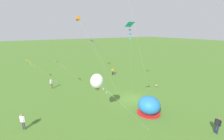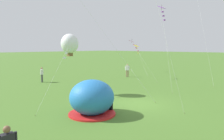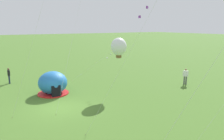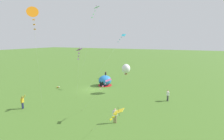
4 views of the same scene
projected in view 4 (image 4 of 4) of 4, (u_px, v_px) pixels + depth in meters
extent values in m
plane|color=#477028|center=(93.00, 90.00, 32.91)|extent=(300.00, 300.00, 0.00)
ellipsoid|color=#2672BF|center=(105.00, 80.00, 35.88)|extent=(2.70, 2.60, 2.10)
cylinder|color=red|center=(105.00, 85.00, 36.05)|extent=(2.81, 2.81, 0.10)
cube|color=black|center=(102.00, 84.00, 34.88)|extent=(0.19, 0.81, 1.10)
cylinder|color=gold|center=(58.00, 87.00, 34.09)|extent=(0.33, 0.38, 0.22)
sphere|color=#9E7051|center=(59.00, 87.00, 34.07)|extent=(0.19, 0.19, 0.19)
cylinder|color=white|center=(59.00, 87.00, 34.06)|extent=(0.24, 0.24, 0.06)
cylinder|color=#9E7051|center=(58.00, 87.00, 34.20)|extent=(0.07, 0.07, 0.17)
cylinder|color=#9E7051|center=(58.00, 88.00, 34.00)|extent=(0.07, 0.07, 0.17)
cylinder|color=navy|center=(57.00, 88.00, 34.19)|extent=(0.09, 0.09, 0.13)
cylinder|color=navy|center=(57.00, 88.00, 34.03)|extent=(0.09, 0.09, 0.13)
cylinder|color=#4C4C51|center=(168.00, 98.00, 26.72)|extent=(0.15, 0.15, 0.88)
cylinder|color=#4C4C51|center=(167.00, 98.00, 26.91)|extent=(0.15, 0.15, 0.88)
cube|color=white|center=(168.00, 94.00, 26.69)|extent=(0.44, 0.43, 0.60)
sphere|color=#9E7051|center=(168.00, 91.00, 26.62)|extent=(0.22, 0.22, 0.22)
cylinder|color=white|center=(169.00, 94.00, 26.46)|extent=(0.09, 0.09, 0.58)
cylinder|color=white|center=(167.00, 93.00, 26.92)|extent=(0.09, 0.09, 0.58)
cylinder|color=#1E2347|center=(106.00, 77.00, 42.73)|extent=(0.15, 0.15, 0.88)
cylinder|color=#1E2347|center=(105.00, 77.00, 42.56)|extent=(0.15, 0.15, 0.88)
cube|color=black|center=(106.00, 74.00, 42.52)|extent=(0.39, 0.26, 0.60)
sphere|color=brown|center=(106.00, 72.00, 42.45)|extent=(0.22, 0.22, 0.22)
cylinder|color=black|center=(106.00, 73.00, 42.74)|extent=(0.09, 0.09, 0.58)
cylinder|color=black|center=(105.00, 74.00, 42.30)|extent=(0.09, 0.09, 0.58)
cylinder|color=#8C7251|center=(116.00, 119.00, 19.68)|extent=(0.15, 0.15, 0.88)
cylinder|color=#8C7251|center=(114.00, 119.00, 19.67)|extent=(0.15, 0.15, 0.88)
cube|color=white|center=(115.00, 113.00, 19.55)|extent=(0.40, 0.45, 0.60)
sphere|color=tan|center=(115.00, 109.00, 19.48)|extent=(0.22, 0.22, 0.22)
cylinder|color=white|center=(117.00, 113.00, 19.57)|extent=(0.09, 0.09, 0.58)
cylinder|color=white|center=(113.00, 113.00, 19.53)|extent=(0.09, 0.09, 0.58)
cylinder|color=#1E2347|center=(23.00, 105.00, 23.86)|extent=(0.15, 0.15, 0.88)
cylinder|color=#1E2347|center=(22.00, 106.00, 23.67)|extent=(0.15, 0.15, 0.88)
cube|color=gold|center=(22.00, 100.00, 23.64)|extent=(0.44, 0.36, 0.60)
sphere|color=brown|center=(22.00, 97.00, 23.57)|extent=(0.22, 0.22, 0.22)
cylinder|color=gold|center=(24.00, 97.00, 23.81)|extent=(0.27, 0.37, 0.50)
cylinder|color=gold|center=(22.00, 98.00, 23.29)|extent=(0.16, 0.39, 0.50)
cylinder|color=silver|center=(78.00, 76.00, 26.06)|extent=(2.84, 2.91, 8.00)
cylinder|color=brown|center=(77.00, 97.00, 28.60)|extent=(0.03, 0.03, 0.06)
cube|color=purple|center=(79.00, 49.00, 23.51)|extent=(0.72, 0.67, 0.32)
cylinder|color=#332314|center=(79.00, 49.00, 23.51)|extent=(0.21, 0.21, 0.59)
cube|color=purple|center=(79.00, 53.00, 23.98)|extent=(0.19, 0.17, 0.12)
cube|color=purple|center=(79.00, 56.00, 24.38)|extent=(0.17, 0.20, 0.12)
cube|color=purple|center=(78.00, 59.00, 24.78)|extent=(0.21, 0.13, 0.12)
cylinder|color=silver|center=(94.00, 96.00, 21.62)|extent=(0.72, 4.30, 4.72)
cylinder|color=brown|center=(82.00, 110.00, 23.23)|extent=(0.03, 0.03, 0.06)
cube|color=pink|center=(108.00, 80.00, 20.00)|extent=(0.97, 0.96, 0.26)
cylinder|color=#332314|center=(108.00, 80.00, 20.00)|extent=(0.06, 0.22, 0.56)
cube|color=pink|center=(105.00, 83.00, 20.32)|extent=(0.21, 0.09, 0.12)
cube|color=pink|center=(103.00, 86.00, 20.60)|extent=(0.21, 0.13, 0.12)
cube|color=pink|center=(100.00, 89.00, 20.87)|extent=(0.21, 0.13, 0.12)
cylinder|color=silver|center=(103.00, 123.00, 15.34)|extent=(3.27, 4.43, 4.18)
cylinder|color=brown|center=(91.00, 130.00, 18.07)|extent=(0.03, 0.03, 0.06)
cube|color=yellow|center=(119.00, 111.00, 12.61)|extent=(0.85, 0.80, 0.33)
cylinder|color=#332314|center=(119.00, 111.00, 12.61)|extent=(0.19, 0.25, 0.61)
cube|color=yellow|center=(116.00, 114.00, 13.07)|extent=(0.19, 0.17, 0.12)
cube|color=yellow|center=(113.00, 117.00, 13.45)|extent=(0.16, 0.20, 0.12)
cube|color=yellow|center=(111.00, 119.00, 13.84)|extent=(0.21, 0.13, 0.12)
cylinder|color=silver|center=(122.00, 77.00, 34.01)|extent=(5.02, 3.31, 4.29)
cylinder|color=brown|center=(120.00, 84.00, 37.30)|extent=(0.03, 0.03, 0.06)
ellipsoid|color=white|center=(126.00, 69.00, 30.72)|extent=(1.46, 1.46, 1.63)
cube|color=brown|center=(126.00, 74.00, 30.88)|extent=(0.37, 0.37, 0.26)
cube|color=white|center=(125.00, 71.00, 31.23)|extent=(0.20, 0.17, 0.12)
cube|color=white|center=(125.00, 72.00, 31.65)|extent=(0.16, 0.20, 0.12)
cube|color=white|center=(124.00, 74.00, 32.08)|extent=(0.17, 0.19, 0.12)
cylinder|color=silver|center=(87.00, 51.00, 31.85)|extent=(0.40, 4.79, 14.71)
cylinder|color=brown|center=(78.00, 88.00, 34.27)|extent=(0.03, 0.03, 0.06)
cube|color=green|center=(97.00, 7.00, 29.43)|extent=(1.20, 1.20, 0.38)
cylinder|color=#332314|center=(97.00, 7.00, 29.43)|extent=(0.05, 0.35, 0.76)
cube|color=green|center=(95.00, 11.00, 29.72)|extent=(0.21, 0.09, 0.12)
cube|color=green|center=(94.00, 14.00, 29.96)|extent=(0.21, 0.09, 0.12)
cube|color=green|center=(92.00, 17.00, 30.20)|extent=(0.21, 0.13, 0.12)
cylinder|color=silver|center=(105.00, 63.00, 32.76)|extent=(5.64, 5.06, 10.18)
cylinder|color=brown|center=(86.00, 91.00, 32.17)|extent=(0.03, 0.03, 0.06)
cube|color=#33B7D1|center=(124.00, 35.00, 33.35)|extent=(0.64, 0.76, 0.44)
cylinder|color=#332314|center=(124.00, 35.00, 33.35)|extent=(0.32, 0.29, 0.56)
cube|color=#33B7D1|center=(122.00, 38.00, 33.26)|extent=(0.20, 0.16, 0.12)
cube|color=#33B7D1|center=(120.00, 40.00, 33.19)|extent=(0.12, 0.21, 0.12)
cube|color=#33B7D1|center=(118.00, 42.00, 33.12)|extent=(0.17, 0.19, 0.12)
cylinder|color=silver|center=(39.00, 69.00, 20.64)|extent=(4.10, 4.13, 11.78)
cylinder|color=brown|center=(43.00, 107.00, 24.31)|extent=(0.03, 0.03, 0.06)
cone|color=orange|center=(33.00, 14.00, 16.95)|extent=(1.56, 1.56, 1.30)
cube|color=orange|center=(34.00, 20.00, 17.43)|extent=(0.20, 0.16, 0.12)
cube|color=orange|center=(34.00, 25.00, 17.83)|extent=(0.14, 0.21, 0.12)
cube|color=orange|center=(35.00, 29.00, 18.23)|extent=(0.16, 0.20, 0.12)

